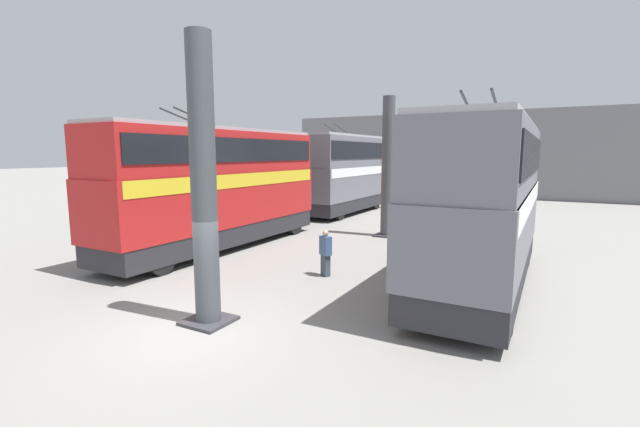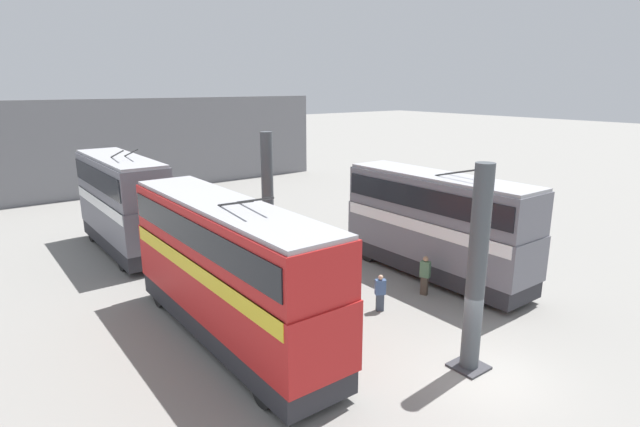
# 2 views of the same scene
# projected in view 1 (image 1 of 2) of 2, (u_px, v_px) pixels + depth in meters

# --- Properties ---
(ground_plane) EXTENTS (240.00, 240.00, 0.00)m
(ground_plane) POSITION_uv_depth(u_px,v_px,m) (192.00, 331.00, 9.87)
(ground_plane) COLOR gray
(depot_back_wall) EXTENTS (0.50, 36.00, 7.88)m
(depot_back_wall) POSITION_uv_depth(u_px,v_px,m) (469.00, 155.00, 39.79)
(depot_back_wall) COLOR slate
(depot_back_wall) RESTS_ON ground_plane
(support_column_near) EXTENTS (1.07, 1.07, 6.76)m
(support_column_near) POSITION_uv_depth(u_px,v_px,m) (204.00, 188.00, 9.91)
(support_column_near) COLOR #42474C
(support_column_near) RESTS_ON ground_plane
(support_column_far) EXTENTS (1.07, 1.07, 6.76)m
(support_column_far) POSITION_uv_depth(u_px,v_px,m) (388.00, 170.00, 20.72)
(support_column_far) COLOR #42474C
(support_column_far) RESTS_ON ground_plane
(bus_left_far) EXTENTS (9.80, 2.54, 5.60)m
(bus_left_far) POSITION_uv_depth(u_px,v_px,m) (484.00, 195.00, 12.69)
(bus_left_far) COLOR black
(bus_left_far) RESTS_ON ground_plane
(bus_right_mid) EXTENTS (11.40, 2.54, 5.73)m
(bus_right_mid) POSITION_uv_depth(u_px,v_px,m) (219.00, 181.00, 18.06)
(bus_right_mid) COLOR black
(bus_right_mid) RESTS_ON ground_plane
(bus_right_far) EXTENTS (9.02, 2.54, 5.89)m
(bus_right_far) POSITION_uv_depth(u_px,v_px,m) (345.00, 169.00, 28.81)
(bus_right_far) COLOR black
(bus_right_far) RESTS_ON ground_plane
(person_aisle_midway) EXTENTS (0.41, 0.48, 1.56)m
(person_aisle_midway) POSITION_uv_depth(u_px,v_px,m) (326.00, 252.00, 14.16)
(person_aisle_midway) COLOR #384251
(person_aisle_midway) RESTS_ON ground_plane
(person_by_left_row) EXTENTS (0.48, 0.37, 1.78)m
(person_by_left_row) POSITION_uv_depth(u_px,v_px,m) (404.00, 258.00, 12.86)
(person_by_left_row) COLOR #473D33
(person_by_left_row) RESTS_ON ground_plane
(oil_drum) EXTENTS (0.59, 0.59, 0.84)m
(oil_drum) POSITION_uv_depth(u_px,v_px,m) (436.00, 231.00, 20.29)
(oil_drum) COLOR #235638
(oil_drum) RESTS_ON ground_plane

